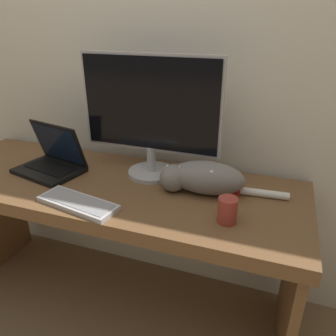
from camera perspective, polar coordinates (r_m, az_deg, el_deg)
The scene contains 8 objects.
wall_back at distance 1.68m, azimuth -5.48°, elevation 20.62°, with size 6.40×0.06×2.60m.
desk at distance 1.58m, azimuth -9.95°, elevation -6.91°, with size 1.76×0.62×0.74m.
monitor at distance 1.46m, azimuth -3.12°, elevation 9.48°, with size 0.64×0.22×0.55m.
laptop at distance 1.68m, azimuth -19.54°, elevation 1.04°, with size 0.35×0.28×0.23m.
external_keyboard at distance 1.36m, azimuth -15.41°, elevation -5.90°, with size 0.35×0.18×0.02m.
cat at distance 1.38m, azimuth 6.01°, elevation -1.61°, with size 0.54×0.17×0.14m.
coffee_mug at distance 1.21m, azimuth 10.31°, elevation -7.24°, with size 0.07×0.07×0.10m.
small_toy at distance 1.42m, azimuth 11.61°, elevation -3.29°, with size 0.05×0.05×0.05m.
Camera 1 is at (0.69, -0.85, 1.43)m, focal length 35.00 mm.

